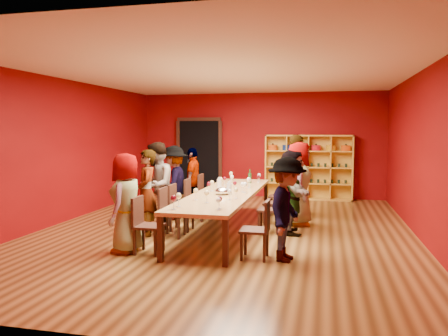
# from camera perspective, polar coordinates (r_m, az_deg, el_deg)

# --- Properties ---
(room_shell) EXTENTS (7.10, 9.10, 3.04)m
(room_shell) POSITION_cam_1_polar(r_m,az_deg,el_deg) (8.29, 0.22, 1.98)
(room_shell) COLOR #5A3817
(room_shell) RESTS_ON ground
(tasting_table) EXTENTS (1.10, 4.50, 0.75)m
(tasting_table) POSITION_cam_1_polar(r_m,az_deg,el_deg) (8.37, 0.22, -3.50)
(tasting_table) COLOR tan
(tasting_table) RESTS_ON ground
(doorway) EXTENTS (1.40, 0.17, 2.30)m
(doorway) POSITION_cam_1_polar(r_m,az_deg,el_deg) (13.05, -3.18, 1.42)
(doorway) COLOR black
(doorway) RESTS_ON ground
(shelving_unit) EXTENTS (2.40, 0.40, 1.80)m
(shelving_unit) POSITION_cam_1_polar(r_m,az_deg,el_deg) (12.43, 10.96, 0.51)
(shelving_unit) COLOR gold
(shelving_unit) RESTS_ON ground
(chair_person_left_0) EXTENTS (0.42, 0.42, 0.89)m
(chair_person_left_0) POSITION_cam_1_polar(r_m,az_deg,el_deg) (7.01, -10.38, -6.94)
(chair_person_left_0) COLOR black
(chair_person_left_0) RESTS_ON ground
(person_left_0) EXTENTS (0.43, 0.78, 1.57)m
(person_left_0) POSITION_cam_1_polar(r_m,az_deg,el_deg) (7.08, -12.64, -4.47)
(person_left_0) COLOR #131935
(person_left_0) RESTS_ON ground
(chair_person_left_1) EXTENTS (0.42, 0.42, 0.89)m
(chair_person_left_1) POSITION_cam_1_polar(r_m,az_deg,el_deg) (8.01, -7.26, -5.40)
(chair_person_left_1) COLOR black
(chair_person_left_1) RESTS_ON ground
(person_left_1) EXTENTS (0.62, 0.70, 1.58)m
(person_left_1) POSITION_cam_1_polar(r_m,az_deg,el_deg) (8.12, -10.09, -3.20)
(person_left_1) COLOR #CE8A8E
(person_left_1) RESTS_ON ground
(chair_person_left_2) EXTENTS (0.42, 0.42, 0.89)m
(chair_person_left_2) POSITION_cam_1_polar(r_m,az_deg,el_deg) (8.49, -6.06, -4.80)
(chair_person_left_2) COLOR black
(chair_person_left_2) RESTS_ON ground
(person_left_2) EXTENTS (0.60, 0.90, 1.70)m
(person_left_2) POSITION_cam_1_polar(r_m,az_deg,el_deg) (8.58, -8.82, -2.32)
(person_left_2) COLOR #131535
(person_left_2) RESTS_ON ground
(chair_person_left_3) EXTENTS (0.42, 0.42, 0.89)m
(chair_person_left_3) POSITION_cam_1_polar(r_m,az_deg,el_deg) (9.39, -4.14, -3.84)
(chair_person_left_3) COLOR black
(chair_person_left_3) RESTS_ON ground
(person_left_3) EXTENTS (0.49, 1.06, 1.60)m
(person_left_3) POSITION_cam_1_polar(r_m,az_deg,el_deg) (9.48, -6.55, -1.92)
(person_left_3) COLOR #5D7ABF
(person_left_3) RESTS_ON ground
(chair_person_left_4) EXTENTS (0.42, 0.42, 0.89)m
(chair_person_left_4) POSITION_cam_1_polar(r_m,az_deg,el_deg) (10.36, -2.47, -3.00)
(chair_person_left_4) COLOR black
(chair_person_left_4) RESTS_ON ground
(person_left_4) EXTENTS (0.46, 0.91, 1.51)m
(person_left_4) POSITION_cam_1_polar(r_m,az_deg,el_deg) (10.41, -4.09, -1.52)
(person_left_4) COLOR beige
(person_left_4) RESTS_ON ground
(chair_person_right_0) EXTENTS (0.42, 0.42, 0.89)m
(chair_person_right_0) POSITION_cam_1_polar(r_m,az_deg,el_deg) (6.61, 4.73, -7.60)
(chair_person_right_0) COLOR black
(chair_person_right_0) RESTS_ON ground
(person_right_0) EXTENTS (0.56, 1.05, 1.54)m
(person_right_0) POSITION_cam_1_polar(r_m,az_deg,el_deg) (6.51, 8.19, -5.34)
(person_right_0) COLOR #151E3A
(person_right_0) RESTS_ON ground
(chair_person_right_2) EXTENTS (0.42, 0.42, 0.89)m
(chair_person_right_2) POSITION_cam_1_polar(r_m,az_deg,el_deg) (8.30, 6.46, -5.02)
(chair_person_right_2) COLOR black
(chair_person_right_2) RESTS_ON ground
(person_right_2) EXTENTS (0.70, 1.51, 1.57)m
(person_right_2) POSITION_cam_1_polar(r_m,az_deg,el_deg) (8.23, 8.82, -3.11)
(person_right_2) COLOR #4C4B50
(person_right_2) RESTS_ON ground
(chair_person_right_3) EXTENTS (0.42, 0.42, 0.89)m
(chair_person_right_3) POSITION_cam_1_polar(r_m,az_deg,el_deg) (9.06, 7.02, -4.19)
(chair_person_right_3) COLOR black
(chair_person_right_3) RESTS_ON ground
(person_right_3) EXTENTS (0.55, 0.87, 1.69)m
(person_right_3) POSITION_cam_1_polar(r_m,az_deg,el_deg) (8.98, 9.74, -2.05)
(person_right_3) COLOR tan
(person_right_3) RESTS_ON ground
(chair_person_right_4) EXTENTS (0.42, 0.42, 0.89)m
(chair_person_right_4) POSITION_cam_1_polar(r_m,az_deg,el_deg) (9.97, 7.58, -3.35)
(chair_person_right_4) COLOR black
(chair_person_right_4) RESTS_ON ground
(person_right_4) EXTENTS (0.68, 0.79, 1.83)m
(person_right_4) POSITION_cam_1_polar(r_m,az_deg,el_deg) (9.89, 9.58, -1.00)
(person_right_4) COLOR #45454A
(person_right_4) RESTS_ON ground
(wine_glass_0) EXTENTS (0.09, 0.09, 0.22)m
(wine_glass_0) POSITION_cam_1_polar(r_m,az_deg,el_deg) (10.19, 0.91, -0.80)
(wine_glass_0) COLOR silver
(wine_glass_0) RESTS_ON tasting_table
(wine_glass_1) EXTENTS (0.09, 0.09, 0.22)m
(wine_glass_1) POSITION_cam_1_polar(r_m,az_deg,el_deg) (6.56, -6.61, -4.04)
(wine_glass_1) COLOR silver
(wine_glass_1) RESTS_ON tasting_table
(wine_glass_2) EXTENTS (0.07, 0.07, 0.18)m
(wine_glass_2) POSITION_cam_1_polar(r_m,az_deg,el_deg) (9.16, 3.38, -1.64)
(wine_glass_2) COLOR silver
(wine_glass_2) RESTS_ON tasting_table
(wine_glass_3) EXTENTS (0.09, 0.09, 0.22)m
(wine_glass_3) POSITION_cam_1_polar(r_m,az_deg,el_deg) (8.96, 3.25, -1.60)
(wine_glass_3) COLOR silver
(wine_glass_3) RESTS_ON tasting_table
(wine_glass_4) EXTENTS (0.07, 0.07, 0.18)m
(wine_glass_4) POSITION_cam_1_polar(r_m,az_deg,el_deg) (9.92, 4.49, -1.14)
(wine_glass_4) COLOR silver
(wine_glass_4) RESTS_ON tasting_table
(wine_glass_5) EXTENTS (0.08, 0.08, 0.19)m
(wine_glass_5) POSITION_cam_1_polar(r_m,az_deg,el_deg) (7.56, 1.57, -2.95)
(wine_glass_5) COLOR silver
(wine_glass_5) RESTS_ON tasting_table
(wine_glass_6) EXTENTS (0.07, 0.07, 0.19)m
(wine_glass_6) POSITION_cam_1_polar(r_m,az_deg,el_deg) (8.58, 1.42, -2.04)
(wine_glass_6) COLOR silver
(wine_glass_6) RESTS_ON tasting_table
(wine_glass_7) EXTENTS (0.08, 0.08, 0.20)m
(wine_glass_7) POSITION_cam_1_polar(r_m,az_deg,el_deg) (9.58, 1.03, -1.22)
(wine_glass_7) COLOR silver
(wine_glass_7) RESTS_ON tasting_table
(wine_glass_8) EXTENTS (0.08, 0.08, 0.21)m
(wine_glass_8) POSITION_cam_1_polar(r_m,az_deg,el_deg) (7.11, -2.26, -3.37)
(wine_glass_8) COLOR silver
(wine_glass_8) RESTS_ON tasting_table
(wine_glass_9) EXTENTS (0.08, 0.08, 0.20)m
(wine_glass_9) POSITION_cam_1_polar(r_m,az_deg,el_deg) (8.25, 2.75, -2.24)
(wine_glass_9) COLOR silver
(wine_glass_9) RESTS_ON tasting_table
(wine_glass_10) EXTENTS (0.08, 0.08, 0.19)m
(wine_glass_10) POSITION_cam_1_polar(r_m,az_deg,el_deg) (6.59, -0.57, -4.14)
(wine_glass_10) COLOR silver
(wine_glass_10) RESTS_ON tasting_table
(wine_glass_11) EXTENTS (0.07, 0.07, 0.18)m
(wine_glass_11) POSITION_cam_1_polar(r_m,az_deg,el_deg) (9.43, 0.07, -1.42)
(wine_glass_11) COLOR silver
(wine_glass_11) RESTS_ON tasting_table
(wine_glass_12) EXTENTS (0.09, 0.09, 0.22)m
(wine_glass_12) POSITION_cam_1_polar(r_m,az_deg,el_deg) (6.78, -5.95, -3.74)
(wine_glass_12) COLOR silver
(wine_glass_12) RESTS_ON tasting_table
(wine_glass_13) EXTENTS (0.08, 0.08, 0.20)m
(wine_glass_13) POSITION_cam_1_polar(r_m,az_deg,el_deg) (7.40, -3.70, -3.08)
(wine_glass_13) COLOR silver
(wine_glass_13) RESTS_ON tasting_table
(wine_glass_14) EXTENTS (0.08, 0.08, 0.19)m
(wine_glass_14) POSITION_cam_1_polar(r_m,az_deg,el_deg) (8.34, 2.42, -2.20)
(wine_glass_14) COLOR silver
(wine_glass_14) RESTS_ON tasting_table
(wine_glass_15) EXTENTS (0.08, 0.08, 0.19)m
(wine_glass_15) POSITION_cam_1_polar(r_m,az_deg,el_deg) (10.08, 4.61, -0.98)
(wine_glass_15) COLOR silver
(wine_glass_15) RESTS_ON tasting_table
(wine_glass_16) EXTENTS (0.07, 0.07, 0.19)m
(wine_glass_16) POSITION_cam_1_polar(r_m,az_deg,el_deg) (7.41, 0.73, -3.16)
(wine_glass_16) COLOR silver
(wine_glass_16) RESTS_ON tasting_table
(wine_glass_17) EXTENTS (0.08, 0.08, 0.19)m
(wine_glass_17) POSITION_cam_1_polar(r_m,az_deg,el_deg) (8.40, -1.99, -2.16)
(wine_glass_17) COLOR silver
(wine_glass_17) RESTS_ON tasting_table
(wine_glass_18) EXTENTS (0.08, 0.08, 0.19)m
(wine_glass_18) POSITION_cam_1_polar(r_m,az_deg,el_deg) (6.49, -0.74, -4.31)
(wine_glass_18) COLOR silver
(wine_glass_18) RESTS_ON tasting_table
(wine_glass_19) EXTENTS (0.08, 0.08, 0.20)m
(wine_glass_19) POSITION_cam_1_polar(r_m,az_deg,el_deg) (9.17, -0.42, -1.53)
(wine_glass_19) COLOR silver
(wine_glass_19) RESTS_ON tasting_table
(wine_glass_20) EXTENTS (0.08, 0.08, 0.21)m
(wine_glass_20) POSITION_cam_1_polar(r_m,az_deg,el_deg) (8.47, -1.58, -2.01)
(wine_glass_20) COLOR silver
(wine_glass_20) RESTS_ON tasting_table
(spittoon_bowl) EXTENTS (0.26, 0.26, 0.14)m
(spittoon_bowl) POSITION_cam_1_polar(r_m,az_deg,el_deg) (8.03, -0.23, -3.05)
(spittoon_bowl) COLOR silver
(spittoon_bowl) RESTS_ON tasting_table
(carafe_a) EXTENTS (0.10, 0.10, 0.24)m
(carafe_a) POSITION_cam_1_polar(r_m,az_deg,el_deg) (8.76, -0.63, -2.07)
(carafe_a) COLOR silver
(carafe_a) RESTS_ON tasting_table
(carafe_b) EXTENTS (0.11, 0.11, 0.24)m
(carafe_b) POSITION_cam_1_polar(r_m,az_deg,el_deg) (8.06, 0.68, -2.67)
(carafe_b) COLOR silver
(carafe_b) RESTS_ON tasting_table
(wine_bottle) EXTENTS (0.09, 0.09, 0.31)m
(wine_bottle) POSITION_cam_1_polar(r_m,az_deg,el_deg) (9.78, 3.39, -1.27)
(wine_bottle) COLOR #163C1A
(wine_bottle) RESTS_ON tasting_table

